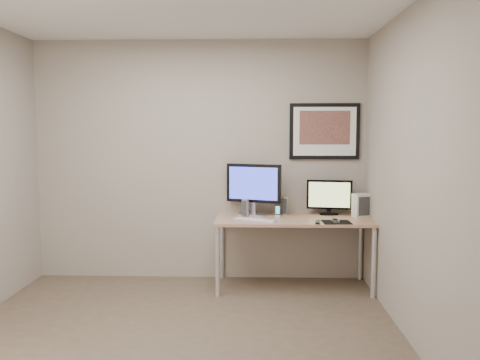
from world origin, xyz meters
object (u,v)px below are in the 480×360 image
(speaker_left, at_px, (245,208))
(keyboard, at_px, (255,220))
(monitor_large, at_px, (254,187))
(phone_dock, at_px, (278,210))
(framed_art, at_px, (324,131))
(speaker_right, at_px, (284,206))
(fan_unit, at_px, (361,205))
(monitor_tv, at_px, (329,196))
(desk, at_px, (293,225))

(speaker_left, height_order, keyboard, speaker_left)
(monitor_large, relative_size, phone_dock, 4.79)
(framed_art, bearing_deg, speaker_left, -163.92)
(speaker_right, bearing_deg, speaker_left, -157.62)
(speaker_right, relative_size, fan_unit, 0.80)
(monitor_tv, distance_m, speaker_left, 0.91)
(keyboard, bearing_deg, monitor_tv, 48.72)
(speaker_right, bearing_deg, fan_unit, -3.08)
(framed_art, bearing_deg, monitor_large, -167.73)
(desk, xyz_separation_m, phone_dock, (-0.16, 0.12, 0.13))
(keyboard, bearing_deg, fan_unit, 35.98)
(monitor_large, height_order, fan_unit, monitor_large)
(phone_dock, bearing_deg, framed_art, 36.68)
(desk, xyz_separation_m, monitor_tv, (0.40, 0.22, 0.27))
(monitor_tv, distance_m, keyboard, 0.90)
(speaker_left, bearing_deg, monitor_tv, 31.83)
(speaker_left, bearing_deg, fan_unit, 23.64)
(monitor_tv, relative_size, keyboard, 1.07)
(speaker_left, height_order, phone_dock, speaker_left)
(speaker_left, relative_size, fan_unit, 0.76)
(monitor_tv, relative_size, fan_unit, 1.93)
(desk, distance_m, keyboard, 0.43)
(framed_art, bearing_deg, monitor_tv, -67.54)
(monitor_large, distance_m, speaker_left, 0.24)
(desk, bearing_deg, phone_dock, 141.54)
(desk, xyz_separation_m, monitor_large, (-0.41, 0.17, 0.37))
(framed_art, relative_size, monitor_tv, 1.57)
(fan_unit, bearing_deg, speaker_left, 160.49)
(framed_art, height_order, monitor_tv, framed_art)
(desk, relative_size, speaker_left, 8.56)
(desk, distance_m, speaker_right, 0.28)
(desk, height_order, monitor_tv, monitor_tv)
(monitor_tv, bearing_deg, speaker_left, -162.77)
(framed_art, relative_size, monitor_large, 1.29)
(desk, height_order, framed_art, framed_art)
(framed_art, height_order, fan_unit, framed_art)
(monitor_large, distance_m, phone_dock, 0.35)
(desk, bearing_deg, monitor_tv, 28.73)
(desk, distance_m, framed_art, 1.07)
(phone_dock, distance_m, fan_unit, 0.87)
(fan_unit, bearing_deg, monitor_large, 156.48)
(speaker_left, distance_m, fan_unit, 1.21)
(desk, relative_size, monitor_tv, 3.36)
(monitor_tv, distance_m, speaker_right, 0.49)
(speaker_right, xyz_separation_m, phone_dock, (-0.07, -0.09, -0.04))
(speaker_left, distance_m, speaker_right, 0.43)
(monitor_large, bearing_deg, phone_dock, 9.65)
(phone_dock, bearing_deg, desk, -24.20)
(speaker_left, distance_m, keyboard, 0.28)
(speaker_left, relative_size, speaker_right, 0.95)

